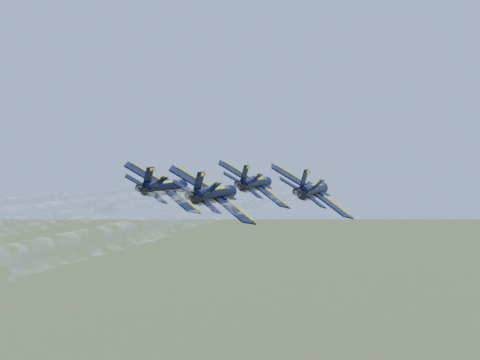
% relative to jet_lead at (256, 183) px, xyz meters
% --- Properties ---
extents(jet_lead, '(11.43, 16.91, 6.97)m').
position_rel_jet_lead_xyz_m(jet_lead, '(0.00, 0.00, 0.00)').
color(jet_lead, black).
extents(jet_left, '(11.43, 16.91, 6.97)m').
position_rel_jet_lead_xyz_m(jet_left, '(-10.66, -10.34, 0.00)').
color(jet_left, black).
extents(jet_right, '(11.43, 16.91, 6.97)m').
position_rel_jet_lead_xyz_m(jet_right, '(10.67, -11.15, 0.00)').
color(jet_right, black).
extents(jet_slot, '(11.43, 16.91, 6.97)m').
position_rel_jet_lead_xyz_m(jet_slot, '(-0.21, -20.29, 0.00)').
color(jet_slot, black).
extents(smoke_trail_lead, '(5.74, 83.64, 2.89)m').
position_rel_jet_lead_xyz_m(smoke_trail_lead, '(-2.69, -61.73, 0.03)').
color(smoke_trail_lead, white).
extents(smoke_trail_right, '(5.74, 83.64, 2.89)m').
position_rel_jet_lead_xyz_m(smoke_trail_right, '(7.98, -72.88, 0.03)').
color(smoke_trail_right, white).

